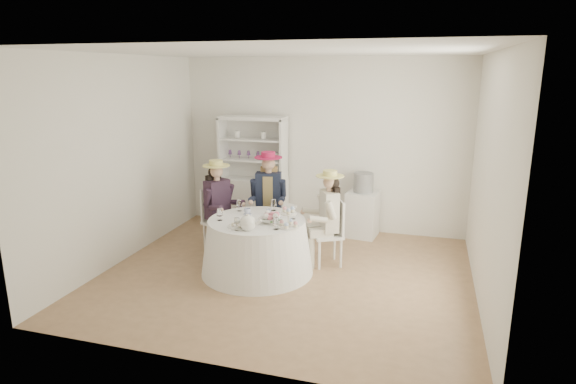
# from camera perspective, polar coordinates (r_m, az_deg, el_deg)

# --- Properties ---
(ground) EXTENTS (4.50, 4.50, 0.00)m
(ground) POSITION_cam_1_polar(r_m,az_deg,el_deg) (6.13, -0.27, -9.78)
(ground) COLOR #886444
(ground) RESTS_ON ground
(ceiling) EXTENTS (4.50, 4.50, 0.00)m
(ceiling) POSITION_cam_1_polar(r_m,az_deg,el_deg) (5.61, -0.30, 16.33)
(ceiling) COLOR white
(ceiling) RESTS_ON wall_back
(wall_back) EXTENTS (4.50, 0.00, 4.50)m
(wall_back) POSITION_cam_1_polar(r_m,az_deg,el_deg) (7.63, 4.03, 5.56)
(wall_back) COLOR silver
(wall_back) RESTS_ON ground
(wall_front) EXTENTS (4.50, 0.00, 4.50)m
(wall_front) POSITION_cam_1_polar(r_m,az_deg,el_deg) (3.90, -8.71, -3.00)
(wall_front) COLOR silver
(wall_front) RESTS_ON ground
(wall_left) EXTENTS (0.00, 4.50, 4.50)m
(wall_left) POSITION_cam_1_polar(r_m,az_deg,el_deg) (6.71, -19.08, 3.61)
(wall_left) COLOR silver
(wall_left) RESTS_ON ground
(wall_right) EXTENTS (0.00, 4.50, 4.50)m
(wall_right) POSITION_cam_1_polar(r_m,az_deg,el_deg) (5.53, 22.69, 1.16)
(wall_right) COLOR silver
(wall_right) RESTS_ON ground
(tea_table) EXTENTS (1.41, 1.41, 0.70)m
(tea_table) POSITION_cam_1_polar(r_m,az_deg,el_deg) (6.10, -3.69, -6.43)
(tea_table) COLOR white
(tea_table) RESTS_ON ground
(hutch) EXTENTS (1.10, 0.51, 1.80)m
(hutch) POSITION_cam_1_polar(r_m,az_deg,el_deg) (7.84, -4.02, 0.49)
(hutch) COLOR silver
(hutch) RESTS_ON ground
(side_table) EXTENTS (0.50, 0.50, 0.70)m
(side_table) POSITION_cam_1_polar(r_m,az_deg,el_deg) (7.49, 8.80, -2.60)
(side_table) COLOR silver
(side_table) RESTS_ON ground
(hatbox) EXTENTS (0.39, 0.39, 0.30)m
(hatbox) POSITION_cam_1_polar(r_m,az_deg,el_deg) (7.36, 8.94, 1.10)
(hatbox) COLOR black
(hatbox) RESTS_ON side_table
(guest_left) EXTENTS (0.55, 0.50, 1.31)m
(guest_left) POSITION_cam_1_polar(r_m,az_deg,el_deg) (6.74, -8.24, -1.05)
(guest_left) COLOR silver
(guest_left) RESTS_ON ground
(guest_mid) EXTENTS (0.52, 0.55, 1.39)m
(guest_mid) POSITION_cam_1_polar(r_m,az_deg,el_deg) (6.85, -2.33, -0.23)
(guest_mid) COLOR silver
(guest_mid) RESTS_ON ground
(guest_right) EXTENTS (0.54, 0.49, 1.27)m
(guest_right) POSITION_cam_1_polar(r_m,az_deg,el_deg) (6.22, 4.71, -2.44)
(guest_right) COLOR silver
(guest_right) RESTS_ON ground
(spare_chair) EXTENTS (0.52, 0.52, 0.94)m
(spare_chair) POSITION_cam_1_polar(r_m,az_deg,el_deg) (7.42, -1.38, -1.34)
(spare_chair) COLOR silver
(spare_chair) RESTS_ON ground
(teacup_a) EXTENTS (0.10, 0.10, 0.07)m
(teacup_a) POSITION_cam_1_polar(r_m,az_deg,el_deg) (6.19, -4.84, -2.36)
(teacup_a) COLOR white
(teacup_a) RESTS_ON tea_table
(teacup_b) EXTENTS (0.08, 0.08, 0.06)m
(teacup_b) POSITION_cam_1_polar(r_m,az_deg,el_deg) (6.18, -2.30, -2.40)
(teacup_b) COLOR white
(teacup_b) RESTS_ON tea_table
(teacup_c) EXTENTS (0.11, 0.11, 0.07)m
(teacup_c) POSITION_cam_1_polar(r_m,az_deg,el_deg) (6.03, -1.31, -2.82)
(teacup_c) COLOR white
(teacup_c) RESTS_ON tea_table
(flower_bowl) EXTENTS (0.25, 0.25, 0.06)m
(flower_bowl) POSITION_cam_1_polar(r_m,az_deg,el_deg) (5.85, -2.28, -3.38)
(flower_bowl) COLOR white
(flower_bowl) RESTS_ON tea_table
(flower_arrangement) EXTENTS (0.19, 0.19, 0.07)m
(flower_arrangement) POSITION_cam_1_polar(r_m,az_deg,el_deg) (5.82, -1.98, -2.87)
(flower_arrangement) COLOR #DB6D85
(flower_arrangement) RESTS_ON tea_table
(table_teapot) EXTENTS (0.27, 0.19, 0.20)m
(table_teapot) POSITION_cam_1_polar(r_m,az_deg,el_deg) (5.59, -4.76, -3.68)
(table_teapot) COLOR white
(table_teapot) RESTS_ON tea_table
(sandwich_plate) EXTENTS (0.28, 0.28, 0.06)m
(sandwich_plate) POSITION_cam_1_polar(r_m,az_deg,el_deg) (5.73, -5.74, -3.97)
(sandwich_plate) COLOR white
(sandwich_plate) RESTS_ON tea_table
(cupcake_stand) EXTENTS (0.26, 0.26, 0.24)m
(cupcake_stand) POSITION_cam_1_polar(r_m,az_deg,el_deg) (5.66, 0.06, -3.35)
(cupcake_stand) COLOR white
(cupcake_stand) RESTS_ON tea_table
(stemware_set) EXTENTS (0.93, 0.97, 0.15)m
(stemware_set) POSITION_cam_1_polar(r_m,az_deg,el_deg) (5.96, -3.75, -2.60)
(stemware_set) COLOR white
(stemware_set) RESTS_ON tea_table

